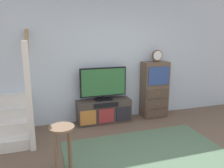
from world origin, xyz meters
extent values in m
cube|color=silver|center=(0.00, 2.46, 1.35)|extent=(6.40, 0.12, 2.70)
cube|color=#4C664C|center=(0.00, 0.60, 0.01)|extent=(2.60, 1.80, 0.01)
cube|color=#423833|center=(-0.30, 2.20, 0.25)|extent=(1.16, 0.36, 0.50)
cube|color=#BC7533|center=(-0.69, 2.01, 0.21)|extent=(0.33, 0.02, 0.30)
cube|color=maroon|center=(-0.30, 2.01, 0.21)|extent=(0.33, 0.02, 0.30)
cube|color=#232328|center=(0.09, 2.01, 0.21)|extent=(0.33, 0.02, 0.30)
cube|color=black|center=(-0.30, 2.01, 0.45)|extent=(0.52, 0.02, 0.09)
cube|color=black|center=(-0.30, 2.22, 0.51)|extent=(0.36, 0.22, 0.02)
cylinder|color=black|center=(-0.30, 2.22, 0.56)|extent=(0.05, 0.05, 0.06)
cube|color=black|center=(-0.30, 2.22, 0.89)|extent=(1.00, 0.05, 0.62)
cube|color=#2D6B38|center=(-0.30, 2.19, 0.89)|extent=(0.95, 0.01, 0.57)
cube|color=brown|center=(0.91, 2.21, 0.64)|extent=(0.58, 0.34, 1.28)
cube|color=#4E3C2F|center=(0.91, 2.03, 0.12)|extent=(0.53, 0.02, 0.20)
sphere|color=olive|center=(0.91, 2.01, 0.12)|extent=(0.03, 0.03, 0.03)
cube|color=#4E3C2F|center=(0.91, 2.03, 0.35)|extent=(0.53, 0.02, 0.20)
sphere|color=olive|center=(0.91, 2.01, 0.35)|extent=(0.03, 0.03, 0.03)
cube|color=#4E3C2F|center=(0.91, 2.03, 0.59)|extent=(0.53, 0.02, 0.20)
sphere|color=olive|center=(0.91, 2.01, 0.59)|extent=(0.03, 0.03, 0.03)
cube|color=#2D4784|center=(0.91, 2.03, 0.99)|extent=(0.49, 0.02, 0.40)
cube|color=#4C3823|center=(0.94, 2.19, 1.29)|extent=(0.15, 0.08, 0.02)
cylinder|color=brown|center=(0.94, 2.19, 1.42)|extent=(0.24, 0.04, 0.24)
cylinder|color=silver|center=(0.94, 2.16, 1.42)|extent=(0.21, 0.01, 0.21)
cube|color=silver|center=(-2.25, 1.53, 0.10)|extent=(0.90, 0.26, 0.19)
cube|color=silver|center=(-2.25, 1.79, 0.19)|extent=(0.90, 0.26, 0.38)
cube|color=silver|center=(-2.25, 2.05, 0.29)|extent=(0.90, 0.26, 0.57)
cube|color=silver|center=(-2.25, 2.31, 0.38)|extent=(0.90, 0.26, 0.76)
cube|color=silver|center=(-2.25, 2.57, 0.47)|extent=(0.90, 0.26, 0.95)
cube|color=silver|center=(-1.75, 1.40, 0.90)|extent=(0.09, 0.09, 1.80)
cube|color=#9E7547|center=(-1.75, 2.05, 1.70)|extent=(0.06, 1.33, 0.99)
cylinder|color=brown|center=(-1.42, 0.50, 0.33)|extent=(0.04, 0.04, 0.66)
cylinder|color=brown|center=(-1.23, 0.50, 0.33)|extent=(0.04, 0.04, 0.66)
cylinder|color=brown|center=(-1.42, 0.69, 0.33)|extent=(0.04, 0.04, 0.66)
cylinder|color=brown|center=(-1.23, 0.69, 0.33)|extent=(0.04, 0.04, 0.66)
cylinder|color=brown|center=(-1.33, 0.60, 0.68)|extent=(0.34, 0.34, 0.03)
camera|label=1|loc=(-1.53, -2.26, 1.91)|focal=36.00mm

